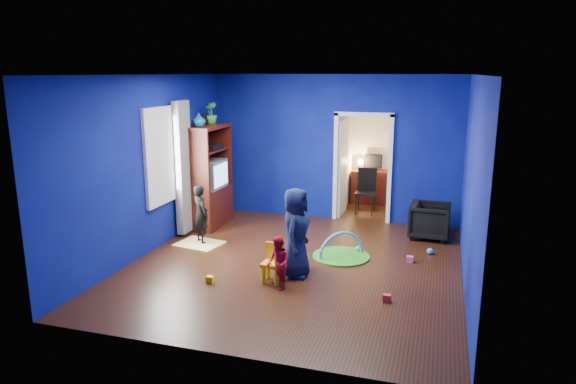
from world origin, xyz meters
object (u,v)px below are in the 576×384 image
(tv_armoire, at_px, (208,176))
(study_desk, at_px, (372,187))
(crt_tv, at_px, (210,174))
(toddler_red, at_px, (278,263))
(hopper_ball, at_px, (297,258))
(armchair, at_px, (430,221))
(play_mat, at_px, (341,256))
(child_navy, at_px, (296,233))
(folding_chair, at_px, (366,192))
(kid_chair, at_px, (272,265))
(child_black, at_px, (201,215))
(vase, at_px, (199,120))

(tv_armoire, distance_m, study_desk, 3.93)
(crt_tv, relative_size, study_desk, 0.80)
(toddler_red, distance_m, hopper_ball, 0.79)
(armchair, distance_m, play_mat, 1.99)
(child_navy, relative_size, hopper_ball, 3.66)
(study_desk, height_order, folding_chair, folding_chair)
(armchair, height_order, hopper_ball, armchair)
(tv_armoire, bearing_deg, kid_chair, -48.15)
(hopper_ball, height_order, study_desk, study_desk)
(child_navy, bearing_deg, armchair, -38.21)
(child_black, bearing_deg, play_mat, -142.26)
(hopper_ball, distance_m, folding_chair, 3.53)
(kid_chair, distance_m, play_mat, 1.51)
(tv_armoire, distance_m, play_mat, 3.16)
(vase, height_order, tv_armoire, vase)
(tv_armoire, xyz_separation_m, kid_chair, (2.08, -2.32, -0.73))
(tv_armoire, xyz_separation_m, folding_chair, (2.80, 1.73, -0.52))
(toddler_red, bearing_deg, child_navy, 128.12)
(child_navy, xyz_separation_m, folding_chair, (0.47, 3.73, -0.20))
(child_black, xyz_separation_m, tv_armoire, (-0.35, 1.06, 0.46))
(child_black, bearing_deg, hopper_ball, -162.59)
(child_black, bearing_deg, child_navy, -168.28)
(crt_tv, bearing_deg, child_black, -73.90)
(child_navy, bearing_deg, vase, 52.90)
(vase, distance_m, tv_armoire, 1.15)
(tv_armoire, height_order, kid_chair, tv_armoire)
(kid_chair, relative_size, study_desk, 0.57)
(hopper_ball, bearing_deg, kid_chair, -110.20)
(child_black, bearing_deg, vase, -28.43)
(armchair, height_order, child_navy, child_navy)
(armchair, distance_m, child_navy, 3.05)
(armchair, height_order, tv_armoire, tv_armoire)
(crt_tv, bearing_deg, folding_chair, 32.00)
(tv_armoire, bearing_deg, child_black, -71.93)
(child_black, height_order, child_navy, child_navy)
(vase, height_order, folding_chair, vase)
(kid_chair, bearing_deg, vase, 139.94)
(crt_tv, relative_size, folding_chair, 0.76)
(armchair, relative_size, toddler_red, 0.94)
(hopper_ball, bearing_deg, child_navy, -78.69)
(child_navy, distance_m, play_mat, 1.27)
(toddler_red, height_order, crt_tv, crt_tv)
(child_navy, bearing_deg, hopper_ball, 10.34)
(child_black, relative_size, tv_armoire, 0.53)
(armchair, bearing_deg, vase, 102.56)
(tv_armoire, bearing_deg, child_navy, -40.64)
(toddler_red, height_order, play_mat, toddler_red)
(crt_tv, bearing_deg, vase, -97.59)
(hopper_ball, bearing_deg, tv_armoire, 142.48)
(crt_tv, distance_m, play_mat, 3.14)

